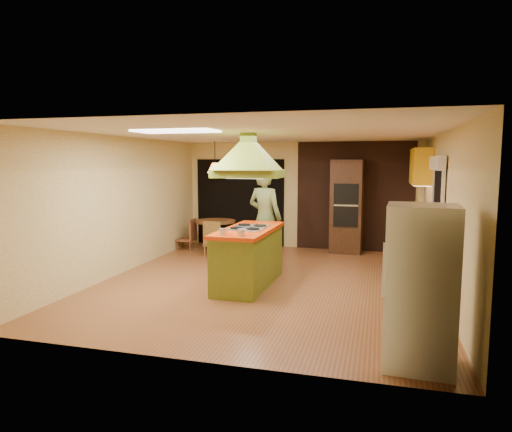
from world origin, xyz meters
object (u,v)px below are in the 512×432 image
(refrigerator, at_px, (420,287))
(wall_oven, at_px, (347,206))
(man, at_px, (265,218))
(dining_table, at_px, (216,229))
(kitchen_island, at_px, (249,256))
(canister_large, at_px, (412,217))

(refrigerator, relative_size, wall_oven, 0.78)
(man, bearing_deg, dining_table, -24.36)
(kitchen_island, height_order, man, man)
(canister_large, bearing_deg, wall_oven, 131.02)
(refrigerator, bearing_deg, dining_table, 131.02)
(kitchen_island, distance_m, canister_large, 3.23)
(kitchen_island, bearing_deg, man, 93.36)
(kitchen_island, relative_size, dining_table, 2.09)
(man, bearing_deg, wall_oven, -107.51)
(kitchen_island, xyz_separation_m, canister_large, (2.66, 1.75, 0.54))
(man, relative_size, wall_oven, 0.92)
(wall_oven, bearing_deg, kitchen_island, -109.88)
(man, xyz_separation_m, dining_table, (-1.53, 1.42, -0.48))
(man, bearing_deg, kitchen_island, 110.67)
(man, xyz_separation_m, wall_oven, (1.41, 1.94, 0.08))
(kitchen_island, distance_m, wall_oven, 3.57)
(kitchen_island, height_order, refrigerator, refrigerator)
(man, distance_m, wall_oven, 2.40)
(refrigerator, distance_m, wall_oven, 5.82)
(wall_oven, relative_size, dining_table, 2.26)
(man, height_order, wall_oven, wall_oven)
(kitchen_island, distance_m, dining_table, 3.16)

